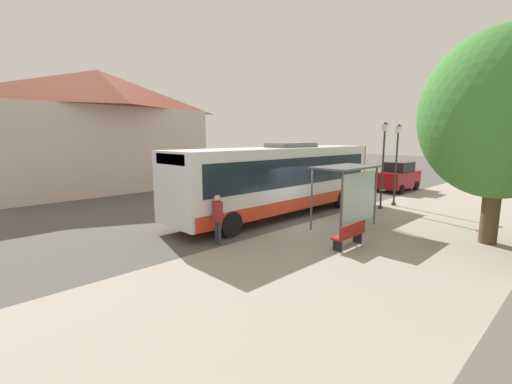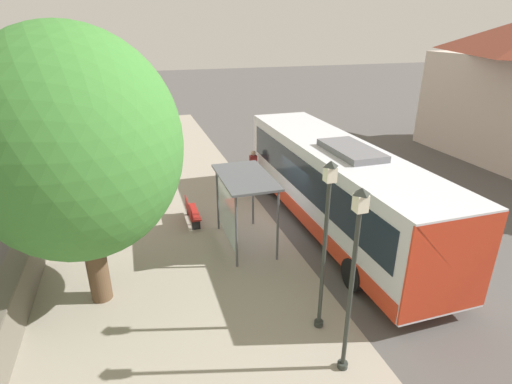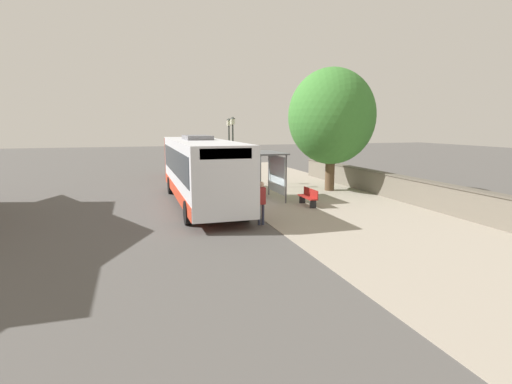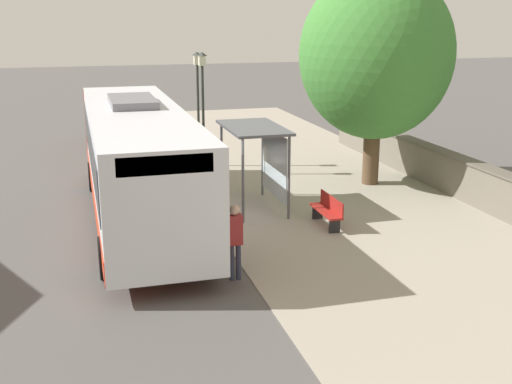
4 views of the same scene
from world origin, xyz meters
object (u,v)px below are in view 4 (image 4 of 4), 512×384
Objects in this scene: bench at (328,210)px; bus_shelter at (259,141)px; pedestrian at (235,236)px; bus at (138,160)px; parked_car_behind_bus at (130,122)px; street_lamp_near at (198,100)px; shade_tree at (376,55)px; street_lamp_far at (203,104)px.

bus_shelter is at bearing -57.54° from bench.
bus is at bearing -72.35° from pedestrian.
pedestrian is at bearing 92.86° from parked_car_behind_bus.
street_lamp_near reaches higher than bus.
shade_tree reaches higher than bench.
bus_shelter is 0.41× the size of shade_tree.
street_lamp_far reaches higher than bus_shelter.
pedestrian is 0.39× the size of street_lamp_far.
parked_car_behind_bus is at bearing -52.57° from shade_tree.
bench is at bearing 50.95° from shade_tree.
bus_shelter is 1.84× the size of bench.
street_lamp_near is (2.13, -8.40, 2.19)m from bench.
bus_shelter is (-3.70, -0.14, 0.33)m from bus.
bus is at bearing 59.06° from street_lamp_far.
bench is 0.36× the size of street_lamp_far.
street_lamp_near is 1.13× the size of parked_car_behind_bus.
pedestrian is at bearing 40.75° from bench.
bench is at bearing -139.25° from pedestrian.
bench is 0.22× the size of shade_tree.
shade_tree is at bearing 151.67° from street_lamp_far.
parked_car_behind_bus is (2.13, -6.98, -1.72)m from street_lamp_far.
parked_car_behind_bus reaches higher than pedestrian.
pedestrian is 0.24× the size of shade_tree.
street_lamp_near is at bearing -75.78° from bench.
bus_shelter is 6.21m from street_lamp_near.
parked_car_behind_bus is (7.60, -9.93, -3.57)m from shade_tree.
parked_car_behind_bus is at bearing -72.69° from bench.
bus_shelter reaches higher than bench.
street_lamp_far is at bearing -80.53° from bus_shelter.
bench is 6.59m from shade_tree.
shade_tree reaches higher than pedestrian.
street_lamp_far is (-1.28, -9.98, 1.64)m from pedestrian.
street_lamp_far is (2.22, -6.96, 2.23)m from bench.
bench is at bearing 122.46° from bus_shelter.
street_lamp_far is at bearing 86.52° from street_lamp_near.
shade_tree is (-5.38, 4.38, 1.89)m from street_lamp_near.
bus is at bearing 12.83° from shade_tree.
bus reaches higher than parked_car_behind_bus.
shade_tree is (-6.76, -7.03, 3.49)m from pedestrian.
bus is 1.60× the size of shade_tree.
street_lamp_far is at bearing -97.33° from pedestrian.
pedestrian is 11.61m from street_lamp_near.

